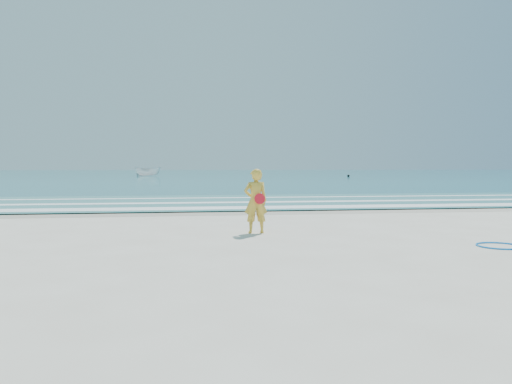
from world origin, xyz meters
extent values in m
plane|color=silver|center=(0.00, 0.00, 0.00)|extent=(400.00, 400.00, 0.00)
cube|color=#B2A893|center=(0.00, 9.00, 0.00)|extent=(400.00, 2.40, 0.00)
cube|color=#19727F|center=(0.00, 105.00, 0.02)|extent=(400.00, 190.00, 0.04)
cube|color=#59B7AD|center=(0.00, 14.00, 0.04)|extent=(400.00, 10.00, 0.01)
cube|color=white|center=(0.00, 10.30, 0.05)|extent=(400.00, 1.40, 0.01)
cube|color=white|center=(0.00, 13.20, 0.05)|extent=(400.00, 0.90, 0.01)
cube|color=white|center=(0.00, 16.50, 0.05)|extent=(400.00, 0.60, 0.01)
torus|color=#0C7FE9|center=(4.60, 0.41, 0.02)|extent=(1.11, 1.11, 0.03)
imported|color=white|center=(-7.72, 73.07, 0.84)|extent=(4.19, 1.73, 1.59)
sphere|color=black|center=(22.33, 62.38, 0.23)|extent=(0.37, 0.37, 0.37)
imported|color=gold|center=(-0.19, 3.23, 0.81)|extent=(0.60, 0.40, 1.62)
cylinder|color=red|center=(-0.11, 3.05, 0.88)|extent=(0.27, 0.08, 0.27)
camera|label=1|loc=(-1.98, -9.17, 1.70)|focal=35.00mm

